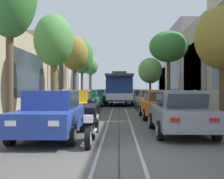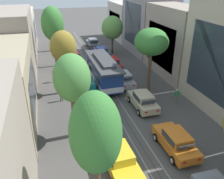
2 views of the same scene
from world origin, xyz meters
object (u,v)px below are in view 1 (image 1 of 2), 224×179
(parked_car_blue_sixth_right, at_px, (136,95))
(cable_car_trolley, at_px, (119,89))
(parked_car_maroon_sixth_left, at_px, (102,95))
(fire_hydrant, at_px, (41,114))
(parked_car_grey_near_right, at_px, (180,112))
(parked_car_silver_fourth_right, at_px, (141,97))
(parked_car_grey_far_right, at_px, (133,94))
(street_tree_kerb_left_far, at_px, (90,67))
(parked_car_teal_far_left, at_px, (103,94))
(motorcycle_with_rider, at_px, (91,122))
(pedestrian_on_left_pavement, at_px, (70,95))
(street_tree_kerb_right_mid, at_px, (150,71))
(parked_car_red_fifth_right, at_px, (140,96))
(street_tree_kerb_left_fourth, at_px, (82,57))
(parked_car_beige_mid_right, at_px, (149,100))
(parked_car_green_mid_left, at_px, (86,100))
(parked_car_orange_second_right, at_px, (159,104))
(street_tree_kerb_left_second, at_px, (54,41))
(pedestrian_on_right_pavement, at_px, (63,97))
(street_tree_kerb_right_second, at_px, (168,47))
(street_tree_kerb_left_mid, at_px, (75,54))
(parked_car_yellow_second_left, at_px, (76,105))
(parked_car_blue_near_left, at_px, (52,114))
(pedestrian_crossing_far, at_px, (195,98))
(parked_car_teal_fourth_left, at_px, (95,98))

(parked_car_blue_sixth_right, distance_m, cable_car_trolley, 11.06)
(parked_car_maroon_sixth_left, distance_m, fire_hydrant, 24.18)
(parked_car_grey_near_right, distance_m, parked_car_silver_fourth_right, 17.74)
(parked_car_maroon_sixth_left, distance_m, parked_car_grey_near_right, 27.88)
(parked_car_grey_near_right, bearing_deg, parked_car_grey_far_right, 90.02)
(street_tree_kerb_left_far, bearing_deg, parked_car_teal_far_left, -41.10)
(motorcycle_with_rider, bearing_deg, pedestrian_on_left_pavement, 101.61)
(street_tree_kerb_right_mid, bearing_deg, cable_car_trolley, -110.68)
(parked_car_silver_fourth_right, relative_size, pedestrian_on_left_pavement, 2.51)
(parked_car_silver_fourth_right, distance_m, parked_car_blue_sixth_right, 11.45)
(parked_car_red_fifth_right, distance_m, street_tree_kerb_left_fourth, 9.56)
(parked_car_beige_mid_right, height_order, motorcycle_with_rider, parked_car_beige_mid_right)
(parked_car_green_mid_left, xyz_separation_m, street_tree_kerb_left_fourth, (-2.51, 16.40, 5.13))
(parked_car_orange_second_right, xyz_separation_m, parked_car_silver_fourth_right, (0.00, 12.25, 0.00))
(parked_car_silver_fourth_right, bearing_deg, parked_car_grey_far_right, 90.07)
(parked_car_maroon_sixth_left, distance_m, street_tree_kerb_left_second, 18.77)
(parked_car_orange_second_right, height_order, pedestrian_on_right_pavement, pedestrian_on_right_pavement)
(street_tree_kerb_left_second, relative_size, pedestrian_on_right_pavement, 4.23)
(parked_car_red_fifth_right, relative_size, parked_car_blue_sixth_right, 1.00)
(parked_car_teal_far_left, xyz_separation_m, fire_hydrant, (-1.32, -29.50, -0.38))
(street_tree_kerb_right_second, relative_size, cable_car_trolley, 0.76)
(parked_car_maroon_sixth_left, xyz_separation_m, street_tree_kerb_left_mid, (-2.10, -9.95, 4.29))
(parked_car_maroon_sixth_left, bearing_deg, street_tree_kerb_left_far, 107.49)
(parked_car_yellow_second_left, xyz_separation_m, street_tree_kerb_left_far, (-2.30, 30.00, 4.43))
(parked_car_blue_near_left, height_order, parked_car_silver_fourth_right, same)
(street_tree_kerb_left_second, xyz_separation_m, street_tree_kerb_right_second, (9.13, 6.33, 0.52))
(parked_car_green_mid_left, height_order, parked_car_grey_near_right, same)
(parked_car_yellow_second_left, distance_m, parked_car_grey_near_right, 6.56)
(street_tree_kerb_right_second, xyz_separation_m, pedestrian_crossing_far, (1.44, -3.69, -4.60))
(parked_car_maroon_sixth_left, bearing_deg, motorcycle_with_rider, -87.05)
(parked_car_grey_near_right, relative_size, street_tree_kerb_left_far, 0.64)
(parked_car_beige_mid_right, xyz_separation_m, street_tree_kerb_left_second, (-6.93, -2.69, 4.17))
(parked_car_beige_mid_right, distance_m, street_tree_kerb_left_second, 8.52)
(parked_car_blue_sixth_right, relative_size, parked_car_grey_far_right, 1.00)
(parked_car_beige_mid_right, bearing_deg, street_tree_kerb_left_mid, 140.80)
(parked_car_yellow_second_left, relative_size, street_tree_kerb_right_mid, 0.72)
(parked_car_teal_far_left, bearing_deg, parked_car_teal_fourth_left, -89.38)
(parked_car_blue_sixth_right, bearing_deg, street_tree_kerb_left_second, -109.23)
(parked_car_silver_fourth_right, height_order, motorcycle_with_rider, parked_car_silver_fourth_right)
(parked_car_teal_far_left, relative_size, pedestrian_on_left_pavement, 2.51)
(parked_car_red_fifth_right, bearing_deg, parked_car_maroon_sixth_left, 140.07)
(parked_car_teal_fourth_left, xyz_separation_m, pedestrian_on_right_pavement, (-2.91, -0.64, 0.12))
(parked_car_blue_near_left, relative_size, parked_car_maroon_sixth_left, 0.99)
(parked_car_maroon_sixth_left, height_order, pedestrian_crossing_far, pedestrian_crossing_far)
(street_tree_kerb_left_second, distance_m, pedestrian_on_right_pavement, 7.50)
(parked_car_grey_near_right, relative_size, parked_car_grey_far_right, 1.00)
(parked_car_maroon_sixth_left, relative_size, street_tree_kerb_right_mid, 0.72)
(parked_car_orange_second_right, xyz_separation_m, pedestrian_on_right_pavement, (-7.41, 10.13, 0.12))
(street_tree_kerb_left_second, xyz_separation_m, pedestrian_on_right_pavement, (-0.61, 6.27, -4.06))
(parked_car_green_mid_left, relative_size, street_tree_kerb_right_mid, 0.72)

